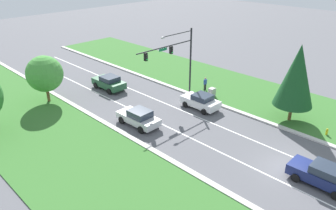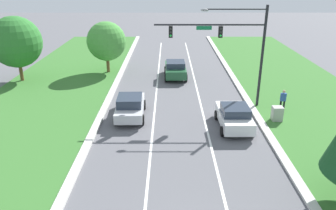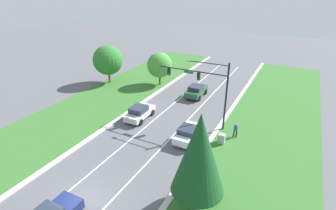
# 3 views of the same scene
# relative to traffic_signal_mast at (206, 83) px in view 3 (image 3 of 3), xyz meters

# --- Properties ---
(ground_plane) EXTENTS (160.00, 160.00, 0.00)m
(ground_plane) POSITION_rel_traffic_signal_mast_xyz_m (-3.81, -15.58, -5.10)
(ground_plane) COLOR #5B5B60
(curb_strip_left) EXTENTS (0.50, 90.00, 0.15)m
(curb_strip_left) POSITION_rel_traffic_signal_mast_xyz_m (-9.46, -15.58, -5.03)
(curb_strip_left) COLOR beige
(curb_strip_left) RESTS_ON ground_plane
(lane_stripe_inner_left) EXTENTS (0.14, 81.00, 0.01)m
(lane_stripe_inner_left) POSITION_rel_traffic_signal_mast_xyz_m (-5.61, -15.58, -5.10)
(lane_stripe_inner_left) COLOR white
(lane_stripe_inner_left) RESTS_ON ground_plane
(traffic_signal_mast) EXTENTS (8.03, 0.41, 7.61)m
(traffic_signal_mast) POSITION_rel_traffic_signal_mast_xyz_m (0.00, 0.00, 0.00)
(traffic_signal_mast) COLOR black
(traffic_signal_mast) RESTS_ON ground_plane
(white_sedan) EXTENTS (2.15, 4.17, 1.61)m
(white_sedan) POSITION_rel_traffic_signal_mast_xyz_m (-0.20, -3.79, -4.28)
(white_sedan) COLOR white
(white_sedan) RESTS_ON ground_plane
(silver_sedan) EXTENTS (2.18, 4.53, 1.63)m
(silver_sedan) POSITION_rel_traffic_signal_mast_xyz_m (-7.31, -2.03, -4.27)
(silver_sedan) COLOR silver
(silver_sedan) RESTS_ON ground_plane
(forest_sedan) EXTENTS (2.23, 4.48, 1.69)m
(forest_sedan) POSITION_rel_traffic_signal_mast_xyz_m (-3.87, 7.51, -4.23)
(forest_sedan) COLOR #235633
(forest_sedan) RESTS_ON ground_plane
(utility_cabinet) EXTENTS (0.70, 0.60, 1.09)m
(utility_cabinet) POSITION_rel_traffic_signal_mast_xyz_m (3.00, -2.80, -4.56)
(utility_cabinet) COLOR #9E9E99
(utility_cabinet) RESTS_ON ground_plane
(pedestrian) EXTENTS (0.40, 0.23, 1.69)m
(pedestrian) POSITION_rel_traffic_signal_mast_xyz_m (3.93, -1.03, -4.16)
(pedestrian) COLOR black
(pedestrian) RESTS_ON ground_plane
(oak_near_left_tree) EXTENTS (4.69, 4.69, 6.11)m
(oak_near_left_tree) POSITION_rel_traffic_signal_mast_xyz_m (-18.58, 6.35, -1.34)
(oak_near_left_tree) COLOR brown
(oak_near_left_tree) RESTS_ON ground_plane
(conifer_far_right_tree) EXTENTS (3.72, 3.72, 7.66)m
(conifer_far_right_tree) POSITION_rel_traffic_signal_mast_xyz_m (3.85, -11.79, -0.42)
(conifer_far_right_tree) COLOR brown
(conifer_far_right_tree) RESTS_ON ground_plane
(oak_far_left_tree) EXTENTS (3.92, 3.92, 5.23)m
(oak_far_left_tree) POSITION_rel_traffic_signal_mast_xyz_m (-10.80, 9.25, -1.84)
(oak_far_left_tree) COLOR brown
(oak_far_left_tree) RESTS_ON ground_plane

